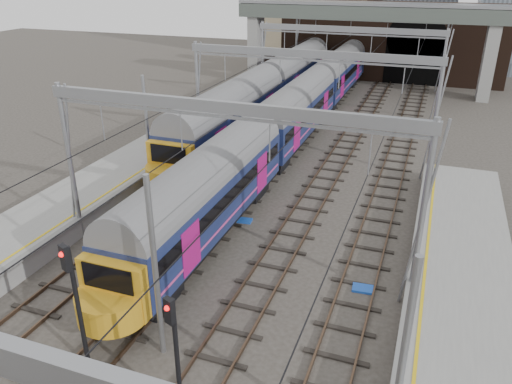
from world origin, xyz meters
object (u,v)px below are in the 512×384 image
at_px(train_second, 267,92).
at_px(signal_near_left, 74,293).
at_px(train_main, 320,90).
at_px(signal_near_centre, 175,343).

height_order(train_second, signal_near_left, train_second).
distance_m(train_second, signal_near_left, 30.94).
bearing_deg(signal_near_left, train_second, 119.24).
height_order(train_main, signal_near_centre, train_main).
xyz_separation_m(train_second, signal_near_left, (3.86, -30.69, 0.49)).
bearing_deg(signal_near_centre, signal_near_left, -169.34).
bearing_deg(train_second, signal_near_left, -82.83).
bearing_deg(train_second, train_main, 37.27).
xyz_separation_m(signal_near_left, signal_near_centre, (4.08, -0.75, -0.24)).
relative_size(train_main, signal_near_centre, 14.23).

